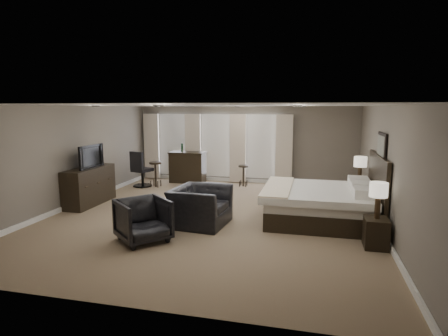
% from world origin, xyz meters
% --- Properties ---
extents(room, '(7.60, 8.60, 2.64)m').
position_xyz_m(room, '(0.00, 0.00, 1.30)').
color(room, '#7C684F').
rests_on(room, ground).
extents(window_bay, '(5.25, 0.20, 2.30)m').
position_xyz_m(window_bay, '(-1.00, 4.11, 1.20)').
color(window_bay, silver).
rests_on(window_bay, room).
extents(bed, '(2.42, 2.31, 1.54)m').
position_xyz_m(bed, '(2.58, 0.20, 0.77)').
color(bed, silver).
rests_on(bed, ground).
extents(nightstand_near, '(0.41, 0.51, 0.55)m').
position_xyz_m(nightstand_near, '(3.47, -1.25, 0.28)').
color(nightstand_near, black).
rests_on(nightstand_near, ground).
extents(nightstand_far, '(0.49, 0.60, 0.66)m').
position_xyz_m(nightstand_far, '(3.47, 1.65, 0.33)').
color(nightstand_far, black).
rests_on(nightstand_far, ground).
extents(lamp_near, '(0.32, 0.32, 0.67)m').
position_xyz_m(lamp_near, '(3.47, -1.25, 0.89)').
color(lamp_near, beige).
rests_on(lamp_near, nightstand_near).
extents(lamp_far, '(0.32, 0.32, 0.67)m').
position_xyz_m(lamp_far, '(3.47, 1.65, 0.99)').
color(lamp_far, beige).
rests_on(lamp_far, nightstand_far).
extents(wall_art, '(0.04, 0.96, 0.56)m').
position_xyz_m(wall_art, '(3.70, 0.20, 1.75)').
color(wall_art, slate).
rests_on(wall_art, room).
extents(dresser, '(0.55, 1.70, 0.99)m').
position_xyz_m(dresser, '(-3.45, 0.30, 0.49)').
color(dresser, black).
rests_on(dresser, ground).
extents(tv, '(0.60, 1.05, 0.14)m').
position_xyz_m(tv, '(-3.45, 0.30, 1.05)').
color(tv, black).
rests_on(tv, dresser).
extents(armchair_near, '(0.95, 1.35, 1.12)m').
position_xyz_m(armchair_near, '(-0.07, -0.69, 0.56)').
color(armchair_near, black).
rests_on(armchair_near, ground).
extents(armchair_far, '(1.21, 1.22, 0.92)m').
position_xyz_m(armchair_far, '(-0.82, -1.96, 0.46)').
color(armchair_far, black).
rests_on(armchair_far, ground).
extents(bar_counter, '(1.22, 0.63, 1.06)m').
position_xyz_m(bar_counter, '(-1.90, 3.76, 0.53)').
color(bar_counter, black).
rests_on(bar_counter, ground).
extents(bar_stool_left, '(0.49, 0.49, 0.82)m').
position_xyz_m(bar_stool_left, '(-2.66, 2.78, 0.41)').
color(bar_stool_left, black).
rests_on(bar_stool_left, ground).
extents(bar_stool_right, '(0.42, 0.42, 0.69)m').
position_xyz_m(bar_stool_right, '(0.10, 3.52, 0.35)').
color(bar_stool_right, black).
rests_on(bar_stool_right, ground).
extents(desk_chair, '(0.75, 0.75, 1.17)m').
position_xyz_m(desk_chair, '(-3.09, 2.70, 0.59)').
color(desk_chair, black).
rests_on(desk_chair, ground).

